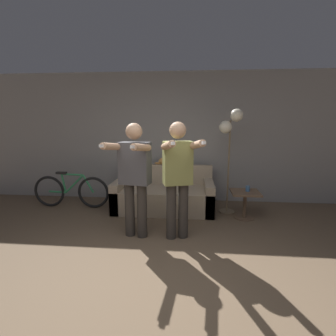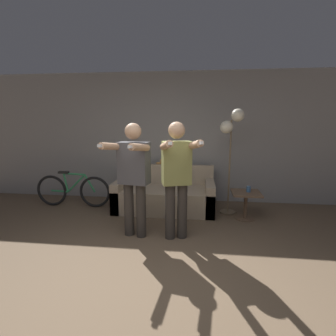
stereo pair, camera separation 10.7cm
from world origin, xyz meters
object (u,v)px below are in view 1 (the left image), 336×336
Objects in this scene: cat at (167,160)px; floor_lamp at (231,130)px; person_right at (178,173)px; person_left at (134,173)px; couch at (164,196)px; side_table at (245,199)px; cup at (248,189)px; bicycle at (71,191)px.

floor_lamp is at bearing -20.18° from cat.
person_left is at bearing 163.32° from person_right.
person_left is 0.99× the size of person_right.
couch is 1.11× the size of person_right.
couch is at bearing 166.18° from side_table.
cup is at bearing -12.76° from couch.
cup is (1.46, -0.33, 0.26)m from couch.
floor_lamp is (0.84, 1.16, 0.54)m from person_right.
side_table is 0.32× the size of bicycle.
cat is 0.28× the size of bicycle.
couch reaches higher than cup.
side_table is at bearing -154.40° from cup.
cup is at bearing -42.13° from floor_lamp.
floor_lamp is at bearing 131.70° from side_table.
person_right reaches higher than side_table.
cup is (1.74, 0.90, -0.42)m from person_left.
cat is 1.93m from bicycle.
person_left is 2.00m from cup.
bicycle reaches higher than cup.
cat is at bearing 89.67° from person_left.
cup is (0.29, -0.26, -0.97)m from floor_lamp.
person_left is 1.09× the size of bicycle.
person_right is at bearing -75.27° from couch.
person_left is 16.62× the size of cup.
cat is 1.63m from cup.
person_right is 1.61m from cat.
person_right is at bearing 10.43° from person_left.
person_left is 2.00m from bicycle.
floor_lamp is 3.93× the size of side_table.
person_right is 2.48m from bicycle.
bicycle is at bearing -177.70° from couch.
person_left reaches higher than couch.
bicycle is (-1.80, -0.43, -0.55)m from cat.
bicycle is (-3.24, 0.26, -0.20)m from cup.
couch is 0.71m from cat.
person_left is at bearing -100.77° from cat.
bicycle is (-1.50, 1.16, -0.62)m from person_left.
side_table is at bearing -26.68° from cat.
side_table is 3.21m from bicycle.
cup is at bearing 21.67° from person_right.
person_left is at bearing -102.87° from couch.
person_right reaches higher than bicycle.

